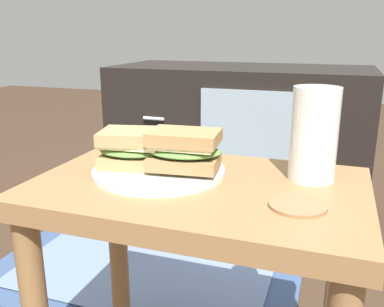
# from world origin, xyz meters

# --- Properties ---
(side_table) EXTENTS (0.56, 0.36, 0.46)m
(side_table) POSITION_xyz_m (0.00, 0.00, 0.37)
(side_table) COLOR olive
(side_table) RESTS_ON ground
(tv_cabinet) EXTENTS (0.96, 0.46, 0.58)m
(tv_cabinet) POSITION_xyz_m (-0.14, 0.95, 0.29)
(tv_cabinet) COLOR black
(tv_cabinet) RESTS_ON ground
(area_rug) EXTENTS (0.92, 0.72, 0.01)m
(area_rug) POSITION_xyz_m (-0.30, 0.46, 0.00)
(area_rug) COLOR #384C72
(area_rug) RESTS_ON ground
(plate) EXTENTS (0.24, 0.24, 0.01)m
(plate) POSITION_xyz_m (-0.08, 0.02, 0.47)
(plate) COLOR silver
(plate) RESTS_ON side_table
(sandwich_front) EXTENTS (0.14, 0.12, 0.07)m
(sandwich_front) POSITION_xyz_m (-0.13, 0.02, 0.50)
(sandwich_front) COLOR tan
(sandwich_front) RESTS_ON plate
(sandwich_back) EXTENTS (0.14, 0.11, 0.07)m
(sandwich_back) POSITION_xyz_m (-0.03, 0.02, 0.51)
(sandwich_back) COLOR #9E7A4C
(sandwich_back) RESTS_ON plate
(beer_glass) EXTENTS (0.08, 0.08, 0.16)m
(beer_glass) POSITION_xyz_m (0.18, 0.08, 0.54)
(beer_glass) COLOR silver
(beer_glass) RESTS_ON side_table
(coaster) EXTENTS (0.09, 0.09, 0.01)m
(coaster) POSITION_xyz_m (0.17, -0.05, 0.46)
(coaster) COLOR #996B47
(coaster) RESTS_ON side_table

